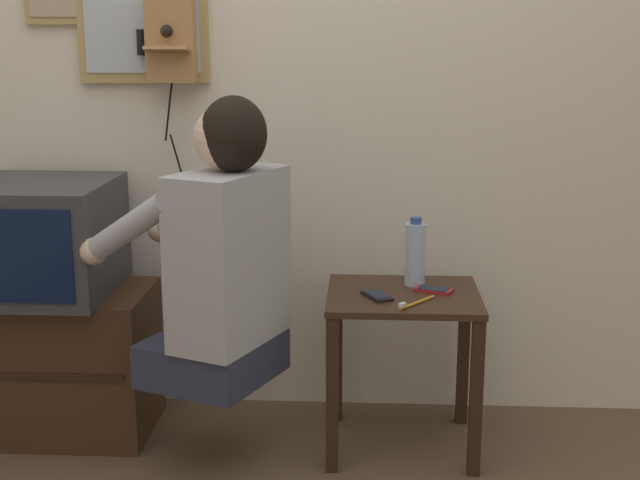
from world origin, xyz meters
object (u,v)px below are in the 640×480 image
cell_phone_held (377,296)px  toothbrush (414,303)px  water_bottle (415,254)px  cell_phone_spare (434,290)px  wall_phone_antique (171,36)px  person (221,254)px  television (41,238)px

cell_phone_held → toothbrush: toothbrush is taller
cell_phone_held → water_bottle: 0.23m
cell_phone_held → cell_phone_spare: (0.19, 0.08, 0.00)m
wall_phone_antique → cell_phone_spare: (0.92, -0.27, -0.83)m
cell_phone_held → toothbrush: 0.14m
cell_phone_held → person: bearing=165.6°
television → wall_phone_antique: 0.83m
cell_phone_spare → water_bottle: (-0.06, 0.08, 0.11)m
wall_phone_antique → cell_phone_held: (0.73, -0.35, -0.83)m
toothbrush → person: bearing=41.9°
wall_phone_antique → water_bottle: size_ratio=3.05×
person → cell_phone_held: size_ratio=6.65×
cell_phone_spare → cell_phone_held: bearing=135.0°
television → water_bottle: (1.28, 0.05, -0.05)m
wall_phone_antique → cell_phone_spare: 1.27m
wall_phone_antique → toothbrush: 1.26m
person → water_bottle: size_ratio=3.85×
water_bottle → toothbrush: (-0.01, -0.24, -0.10)m
person → toothbrush: (0.61, 0.04, -0.16)m
toothbrush → water_bottle: bearing=-54.8°
person → television: person is taller
wall_phone_antique → television: bearing=-149.5°
person → water_bottle: person is taller
television → wall_phone_antique: bearing=30.5°
television → person: bearing=-18.7°
television → toothbrush: bearing=-8.1°
person → cell_phone_held: (0.49, 0.12, -0.16)m
person → wall_phone_antique: size_ratio=1.26×
wall_phone_antique → cell_phone_held: size_ratio=5.26×
person → television: (-0.66, 0.22, -0.01)m
cell_phone_spare → wall_phone_antique: bearing=96.0°
person → television: 0.70m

